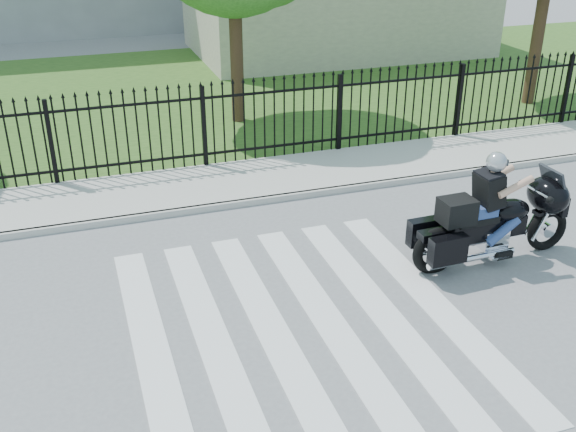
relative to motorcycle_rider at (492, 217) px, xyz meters
name	(u,v)px	position (x,y,z in m)	size (l,w,h in m)	color
ground	(301,327)	(-3.40, -0.78, -0.77)	(120.00, 120.00, 0.00)	slate
crosswalk	(301,326)	(-3.40, -0.78, -0.77)	(5.00, 5.50, 0.01)	silver
sidewalk	(217,185)	(-3.40, 4.22, -0.71)	(40.00, 2.00, 0.12)	#ADAAA3
curb	(229,205)	(-3.40, 3.22, -0.71)	(40.00, 0.12, 0.12)	#ADAAA3
grass_strip	(162,95)	(-3.40, 11.22, -0.76)	(40.00, 12.00, 0.02)	#2D501B
iron_fence	(204,129)	(-3.40, 5.22, 0.13)	(26.00, 0.04, 1.80)	black
building_low	(336,1)	(3.60, 15.22, 0.98)	(10.00, 6.00, 3.50)	beige
motorcycle_rider	(492,217)	(0.00, 0.00, 0.00)	(2.85, 0.87, 1.89)	black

